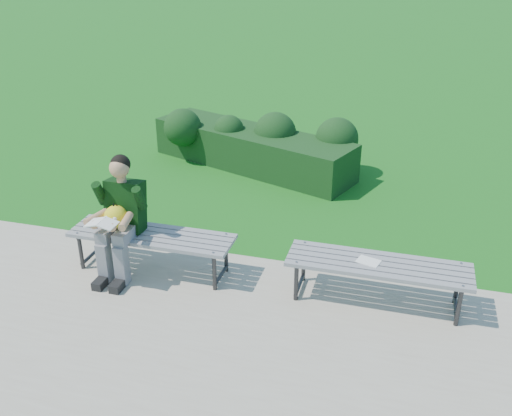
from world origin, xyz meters
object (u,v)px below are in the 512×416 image
(bench_left, at_px, (152,238))
(bench_right, at_px, (378,268))
(paper_sheet, at_px, (368,261))
(seated_boy, at_px, (120,214))
(hedge, at_px, (256,143))

(bench_left, height_order, bench_right, same)
(paper_sheet, bearing_deg, seated_boy, -176.88)
(hedge, xyz_separation_m, paper_sheet, (2.09, -3.33, 0.08))
(seated_boy, xyz_separation_m, paper_sheet, (2.61, 0.14, -0.24))
(seated_boy, height_order, paper_sheet, seated_boy)
(bench_left, relative_size, paper_sheet, 7.03)
(hedge, bearing_deg, bench_left, -93.81)
(bench_left, xyz_separation_m, paper_sheet, (2.31, 0.05, 0.06))
(hedge, height_order, paper_sheet, hedge)
(hedge, distance_m, paper_sheet, 3.93)
(bench_left, xyz_separation_m, seated_boy, (-0.30, -0.10, 0.30))
(hedge, height_order, bench_left, hedge)
(bench_right, xyz_separation_m, seated_boy, (-2.71, -0.14, 0.30))
(paper_sheet, bearing_deg, bench_right, -0.00)
(hedge, distance_m, bench_right, 3.99)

